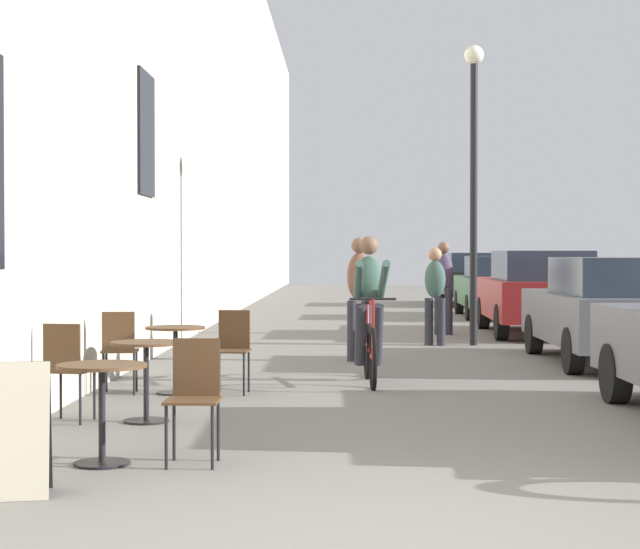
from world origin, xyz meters
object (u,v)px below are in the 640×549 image
Objects in this scene: street_lamp at (474,155)px; parked_car_fourth at (498,286)px; cafe_table_mid at (146,364)px; parked_car_second at (611,309)px; cafe_chair_far_toward_wall at (119,346)px; parked_car_third at (537,291)px; cafe_table_far at (175,345)px; cyclist_on_bicycle at (369,313)px; cafe_table_near at (102,392)px; cafe_chair_far_toward_street at (233,345)px; parked_car_fifth at (474,278)px; pedestrian_near at (359,292)px; sandwich_board_sign at (5,429)px; cafe_chair_mid_toward_street at (67,365)px; pedestrian_mid at (435,291)px; cafe_chair_near_toward_street at (194,391)px; pedestrian_far at (444,282)px.

parked_car_fourth is (1.49, 7.61, -2.36)m from street_lamp.
cafe_table_mid is 0.18× the size of parked_car_second.
parked_car_fourth is at bearing 66.47° from cafe_chair_far_toward_wall.
parked_car_third reaches higher than parked_car_second.
cafe_table_far is 0.41× the size of cyclist_on_bicycle.
parked_car_second is 10.55m from parked_car_fourth.
parked_car_second is (5.35, 7.01, 0.23)m from cafe_table_near.
cafe_chair_far_toward_street is 0.21× the size of parked_car_fifth.
pedestrian_near reaches higher than cafe_table_mid.
cafe_table_mid is 0.15× the size of street_lamp.
parked_car_second is at bearing 32.63° from cafe_chair_far_toward_street.
parked_car_fifth is at bearing 79.46° from cyclist_on_bicycle.
sandwich_board_sign is 8.63m from pedestrian_near.
pedestrian_mid reaches higher than cafe_chair_mid_toward_street.
cafe_chair_far_toward_wall is 8.09m from street_lamp.
cafe_chair_near_toward_street is 5.02m from cyclist_on_bicycle.
cafe_chair_mid_toward_street is 0.22× the size of parked_car_fourth.
parked_car_third reaches higher than parked_car_fifth.
cafe_chair_far_toward_wall is (-0.63, 1.85, -0.00)m from cafe_table_mid.
parked_car_second is (6.08, 5.16, 0.24)m from cafe_chair_mid_toward_street.
parked_car_fourth is (6.07, 15.71, 0.23)m from cafe_chair_mid_toward_street.
pedestrian_near is at bearing 59.82° from cafe_table_far.
cafe_table_far is 6.90m from pedestrian_mid.
cafe_chair_far_toward_street is 0.22× the size of parked_car_second.
sandwich_board_sign is (-1.03, -1.05, -0.10)m from cafe_chair_near_toward_street.
cafe_chair_far_toward_wall is (-1.20, -0.15, 0.00)m from cafe_chair_far_toward_street.
cafe_table_far is 2.37m from cyclist_on_bicycle.
cafe_chair_far_toward_wall is 1.07× the size of sandwich_board_sign.
parked_car_fifth reaches higher than cafe_chair_near_toward_street.
sandwich_board_sign is (-0.34, -2.90, -0.11)m from cafe_table_mid.
pedestrian_mid is at bearing 76.58° from cyclist_on_bicycle.
cafe_table_near is 0.86× the size of sandwich_board_sign.
pedestrian_mid is (3.60, 10.87, 0.48)m from sandwich_board_sign.
sandwich_board_sign is at bearing -111.41° from cafe_table_near.
parked_car_second is at bearing -53.58° from pedestrian_mid.
cafe_chair_near_toward_street is 0.20× the size of parked_car_third.
cafe_table_mid is 1.95m from cafe_chair_far_toward_wall.
pedestrian_far is at bearing 96.90° from street_lamp.
cafe_table_near is 24.33m from parked_car_fifth.
cafe_table_mid is (-0.69, 1.84, 0.00)m from cafe_chair_near_toward_street.
pedestrian_mid is at bearing -98.71° from pedestrian_far.
cafe_chair_mid_toward_street reaches higher than cafe_table_mid.
sandwich_board_sign is at bearing -82.92° from cafe_chair_mid_toward_street.
pedestrian_mid is at bearing 63.86° from cafe_chair_mid_toward_street.
parked_car_fifth reaches higher than sandwich_board_sign.
cafe_chair_near_toward_street is 1.48m from sandwich_board_sign.
cafe_chair_mid_toward_street is 0.22× the size of parked_car_second.
cafe_chair_near_toward_street is 1.00× the size of cafe_chair_far_toward_wall.
cafe_table_mid is at bearing -112.21° from pedestrian_mid.
cafe_chair_mid_toward_street is 1.00× the size of cafe_chair_far_toward_wall.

